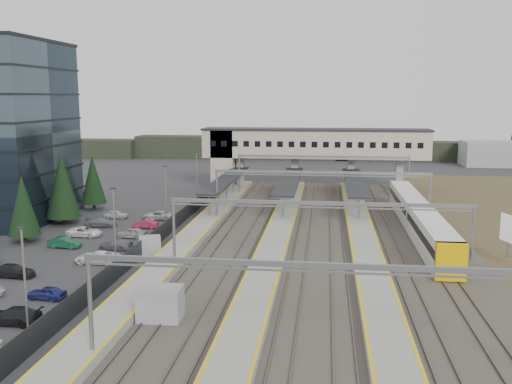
# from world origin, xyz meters

# --- Properties ---
(ground) EXTENTS (220.00, 220.00, 0.00)m
(ground) POSITION_xyz_m (0.00, 0.00, 0.00)
(ground) COLOR #2B2B2D
(ground) RESTS_ON ground
(conifer_row) EXTENTS (4.42, 49.82, 9.50)m
(conifer_row) POSITION_xyz_m (-22.00, -3.86, 4.84)
(conifer_row) COLOR black
(conifer_row) RESTS_ON ground
(car_park) EXTENTS (10.42, 44.61, 1.28)m
(car_park) POSITION_xyz_m (-13.37, -6.65, 0.60)
(car_park) COLOR silver
(car_park) RESTS_ON ground
(lampposts) EXTENTS (0.50, 53.25, 8.07)m
(lampposts) POSITION_xyz_m (-8.00, 1.25, 4.34)
(lampposts) COLOR gray
(lampposts) RESTS_ON ground
(fence) EXTENTS (0.08, 90.00, 2.00)m
(fence) POSITION_xyz_m (-6.50, 5.00, 1.00)
(fence) COLOR #26282B
(fence) RESTS_ON ground
(relay_cabin_near) EXTENTS (3.26, 2.41, 2.68)m
(relay_cabin_near) POSITION_xyz_m (0.37, -20.87, 1.34)
(relay_cabin_near) COLOR gray
(relay_cabin_near) RESTS_ON ground
(relay_cabin_far) EXTENTS (2.75, 2.52, 2.07)m
(relay_cabin_far) POSITION_xyz_m (-5.96, -3.36, 1.04)
(relay_cabin_far) COLOR gray
(relay_cabin_far) RESTS_ON ground
(rail_corridor) EXTENTS (34.00, 90.00, 0.92)m
(rail_corridor) POSITION_xyz_m (9.34, 5.00, 0.29)
(rail_corridor) COLOR #343129
(rail_corridor) RESTS_ON ground
(canopies) EXTENTS (23.10, 30.00, 3.28)m
(canopies) POSITION_xyz_m (7.00, 27.00, 3.92)
(canopies) COLOR black
(canopies) RESTS_ON ground
(footbridge) EXTENTS (40.40, 6.40, 11.20)m
(footbridge) POSITION_xyz_m (7.70, 42.00, 7.93)
(footbridge) COLOR #B0A38D
(footbridge) RESTS_ON ground
(gantries) EXTENTS (28.40, 62.28, 7.17)m
(gantries) POSITION_xyz_m (12.00, 3.00, 6.00)
(gantries) COLOR gray
(gantries) RESTS_ON ground
(train) EXTENTS (2.80, 38.91, 3.52)m
(train) POSITION_xyz_m (24.00, 9.91, 2.01)
(train) COLOR silver
(train) RESTS_ON ground
(treeline_far) EXTENTS (170.00, 19.00, 7.00)m
(treeline_far) POSITION_xyz_m (23.81, 92.28, 2.95)
(treeline_far) COLOR black
(treeline_far) RESTS_ON ground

